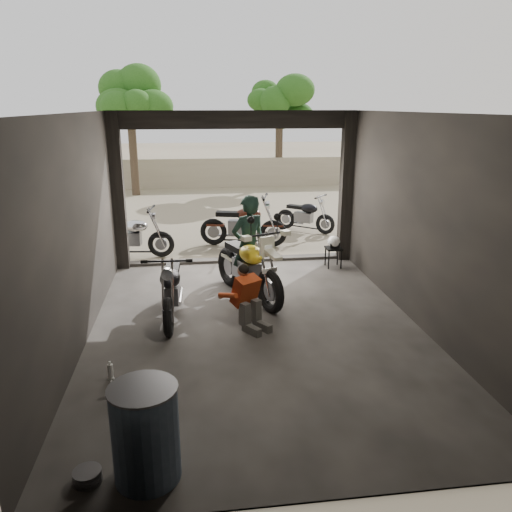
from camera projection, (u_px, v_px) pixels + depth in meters
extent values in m
plane|color=#7A6D56|center=(257.00, 330.00, 7.63)|extent=(80.00, 80.00, 0.00)
cube|color=#2D2B28|center=(257.00, 329.00, 7.62)|extent=(5.00, 7.00, 0.02)
plane|color=black|center=(257.00, 113.00, 6.70)|extent=(7.00, 7.00, 0.00)
cube|color=black|center=(317.00, 335.00, 3.84)|extent=(5.00, 0.02, 3.20)
cube|color=black|center=(77.00, 234.00, 6.85)|extent=(0.02, 7.00, 3.20)
cube|color=black|center=(422.00, 223.00, 7.47)|extent=(0.02, 7.00, 3.20)
cube|color=black|center=(118.00, 193.00, 10.07)|extent=(0.24, 0.24, 3.20)
cube|color=black|center=(346.00, 188.00, 10.67)|extent=(0.24, 0.24, 3.20)
cube|color=black|center=(234.00, 120.00, 9.99)|extent=(5.00, 0.16, 0.36)
cube|color=#2D2B28|center=(236.00, 260.00, 10.94)|extent=(5.00, 0.25, 0.08)
cube|color=gray|center=(212.00, 173.00, 20.73)|extent=(18.00, 0.30, 1.20)
cylinder|color=#382B1E|center=(133.00, 147.00, 18.59)|extent=(0.30, 0.30, 3.58)
ellipsoid|color=#1E4C14|center=(129.00, 84.00, 17.94)|extent=(2.20, 2.20, 3.14)
cylinder|color=#382B1E|center=(279.00, 148.00, 20.79)|extent=(0.30, 0.30, 3.20)
ellipsoid|color=#1E4C14|center=(280.00, 97.00, 20.21)|extent=(2.20, 2.20, 2.80)
imported|color=black|center=(249.00, 245.00, 8.86)|extent=(0.78, 0.66, 1.81)
cube|color=black|center=(334.00, 248.00, 10.43)|extent=(0.32, 0.32, 0.04)
cylinder|color=black|center=(329.00, 260.00, 10.35)|extent=(0.03, 0.03, 0.43)
cylinder|color=black|center=(341.00, 260.00, 10.38)|extent=(0.03, 0.03, 0.43)
cylinder|color=black|center=(325.00, 256.00, 10.60)|extent=(0.03, 0.03, 0.43)
cylinder|color=black|center=(338.00, 256.00, 10.63)|extent=(0.03, 0.03, 0.43)
ellipsoid|color=white|center=(334.00, 242.00, 10.38)|extent=(0.30, 0.31, 0.25)
cylinder|color=#41556D|center=(146.00, 435.00, 4.47)|extent=(0.63, 0.63, 0.94)
cylinder|color=black|center=(365.00, 208.00, 11.52)|extent=(0.08, 0.08, 2.02)
cylinder|color=silver|center=(368.00, 173.00, 11.26)|extent=(0.73, 0.03, 0.73)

